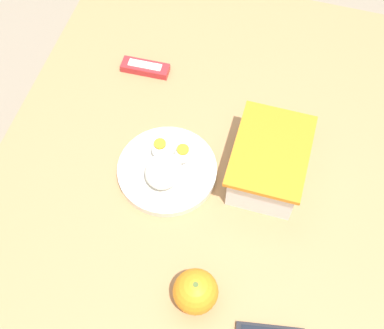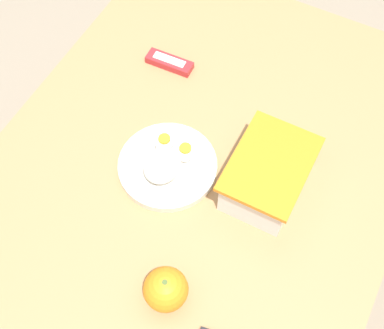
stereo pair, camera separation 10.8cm
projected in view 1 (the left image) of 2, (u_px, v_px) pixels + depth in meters
name	position (u px, v px, depth m)	size (l,w,h in m)	color
ground_plane	(194.00, 279.00, 1.74)	(10.00, 10.00, 0.00)	gray
table	(194.00, 186.00, 1.18)	(1.12, 0.84, 0.72)	#AD7F51
food_container	(268.00, 163.00, 1.07)	(0.20, 0.15, 0.10)	white
orange_fruit	(196.00, 292.00, 0.94)	(0.08, 0.08, 0.08)	orange
rice_plate	(167.00, 169.00, 1.09)	(0.21, 0.21, 0.06)	silver
candy_bar	(145.00, 68.00, 1.24)	(0.04, 0.11, 0.02)	#B7282D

